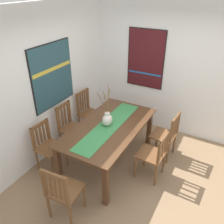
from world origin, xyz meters
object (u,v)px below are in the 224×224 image
Objects in this scene: centerpiece_vase at (107,119)px; chair_2 at (62,191)px; chair_4 at (154,154)px; painting_on_side_wall at (146,59)px; chair_0 at (48,145)px; painting_on_back_wall at (52,75)px; chair_1 at (88,111)px; chair_3 at (167,134)px; dining_table at (109,131)px; chair_5 at (70,126)px.

centerpiece_vase is 0.77× the size of chair_2.
centerpiece_vase reaches higher than chair_2.
painting_on_side_wall reaches higher than chair_4.
chair_2 is at bearing -127.64° from chair_0.
painting_on_side_wall is (1.57, -0.03, 0.63)m from centerpiece_vase.
chair_0 is 1.81m from chair_4.
painting_on_back_wall is (1.30, 1.15, 1.01)m from chair_2.
chair_1 is 1.03× the size of chair_3.
centerpiece_vase is 0.75× the size of chair_1.
centerpiece_vase reaches higher than chair_0.
chair_3 reaches higher than dining_table.
painting_on_back_wall is (-0.03, 1.12, 0.82)m from dining_table.
chair_1 is 0.77× the size of painting_on_side_wall.
painting_on_back_wall is (0.62, 0.28, 1.02)m from chair_0.
chair_3 is 0.75× the size of painting_on_side_wall.
chair_2 is 2.00m from painting_on_back_wall.
chair_1 is at bearing 1.95° from chair_5.
chair_5 is (-0.66, -0.02, -0.01)m from chair_1.
chair_5 is (-0.01, 1.71, 0.02)m from chair_4.
painting_on_side_wall reaches higher than painting_on_back_wall.
centerpiece_vase is 1.39m from chair_2.
chair_5 is (1.33, 0.89, 0.00)m from chair_2.
chair_1 is 1.07× the size of chair_4.
chair_1 is at bearing 53.47° from dining_table.
chair_3 is (-0.02, -1.75, -0.01)m from chair_1.
chair_1 is at bearing 52.55° from centerpiece_vase.
chair_5 is at bearing 90.07° from centerpiece_vase.
chair_0 is 0.93× the size of chair_1.
chair_0 is at bearing -156.11° from painting_on_back_wall.
chair_3 is 1.84m from chair_5.
painting_on_side_wall is at bearing -34.86° from painting_on_back_wall.
painting_on_side_wall reaches higher than chair_1.
centerpiece_vase is at bearing 178.96° from painting_on_side_wall.
centerpiece_vase reaches higher than chair_3.
chair_1 is 1.00× the size of chair_5.
centerpiece_vase reaches higher than dining_table.
chair_0 is 0.78× the size of painting_on_back_wall.
painting_on_back_wall is (-0.03, 1.09, 0.60)m from centerpiece_vase.
chair_0 is at bearing 159.34° from painting_on_side_wall.
chair_0 is at bearing -178.03° from chair_1.
painting_on_back_wall is at bearing 96.68° from chair_5.
chair_2 is (-0.67, -0.87, 0.01)m from chair_0.
painting_on_side_wall reaches higher than centerpiece_vase.
chair_3 is at bearing -1.51° from chair_4.
chair_4 is at bearing -89.23° from centerpiece_vase.
centerpiece_vase is 1.69m from painting_on_side_wall.
chair_3 reaches higher than chair_4.
chair_1 reaches higher than chair_0.
painting_on_side_wall is at bearing -1.04° from centerpiece_vase.
dining_table is 0.23m from centerpiece_vase.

